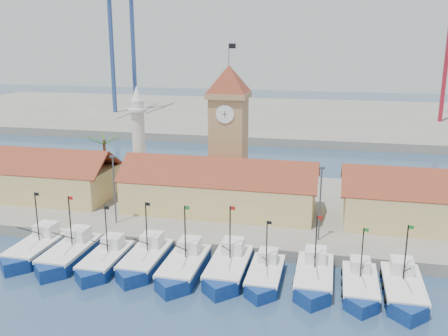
% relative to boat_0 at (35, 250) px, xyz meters
% --- Properties ---
extents(ground, '(400.00, 400.00, 0.00)m').
position_rel_boat_0_xyz_m(ground, '(18.32, -3.30, -0.83)').
color(ground, navy).
rests_on(ground, ground).
extents(quay, '(140.00, 32.00, 1.50)m').
position_rel_boat_0_xyz_m(quay, '(18.32, 20.70, -0.08)').
color(quay, gray).
rests_on(quay, ground).
extents(terminal, '(240.00, 80.00, 2.00)m').
position_rel_boat_0_xyz_m(terminal, '(18.32, 106.70, 0.17)').
color(terminal, gray).
rests_on(terminal, ground).
extents(boat_0, '(3.88, 10.63, 8.05)m').
position_rel_boat_0_xyz_m(boat_0, '(0.00, 0.00, 0.00)').
color(boat_0, navy).
rests_on(boat_0, ground).
extents(boat_1, '(3.89, 10.66, 8.07)m').
position_rel_boat_0_xyz_m(boat_1, '(4.58, -0.52, 0.00)').
color(boat_1, navy).
rests_on(boat_1, ground).
extents(boat_2, '(3.57, 9.77, 7.39)m').
position_rel_boat_0_xyz_m(boat_2, '(9.27, -0.99, -0.07)').
color(boat_2, navy).
rests_on(boat_2, ground).
extents(boat_3, '(3.78, 10.35, 7.83)m').
position_rel_boat_0_xyz_m(boat_3, '(13.63, 0.01, -0.02)').
color(boat_3, navy).
rests_on(boat_3, ground).
extents(boat_4, '(3.90, 10.68, 8.08)m').
position_rel_boat_0_xyz_m(boat_4, '(18.38, -0.83, 0.00)').
color(boat_4, navy).
rests_on(boat_4, ground).
extents(boat_5, '(3.93, 10.75, 8.14)m').
position_rel_boat_0_xyz_m(boat_5, '(23.17, -0.05, 0.01)').
color(boat_5, navy).
rests_on(boat_5, ground).
extents(boat_6, '(3.39, 9.27, 7.02)m').
position_rel_boat_0_xyz_m(boat_6, '(27.24, -0.63, -0.11)').
color(boat_6, navy).
rests_on(boat_6, ground).
extents(boat_7, '(3.77, 10.34, 7.82)m').
position_rel_boat_0_xyz_m(boat_7, '(32.27, -0.10, -0.02)').
color(boat_7, navy).
rests_on(boat_7, ground).
extents(boat_8, '(3.44, 9.44, 7.14)m').
position_rel_boat_0_xyz_m(boat_8, '(36.87, -0.85, -0.09)').
color(boat_8, navy).
rests_on(boat_8, ground).
extents(boat_9, '(3.77, 10.32, 7.81)m').
position_rel_boat_0_xyz_m(boat_9, '(40.99, -0.85, -0.02)').
color(boat_9, navy).
rests_on(boat_9, ground).
extents(hall_left, '(31.20, 10.13, 7.61)m').
position_rel_boat_0_xyz_m(hall_left, '(-13.68, 16.70, 3.15)').
color(hall_left, '#D5BF75').
rests_on(hall_left, quay).
extents(hall_center, '(27.04, 10.13, 7.61)m').
position_rel_boat_0_xyz_m(hall_center, '(18.32, 16.70, 3.15)').
color(hall_center, '#D5BF75').
rests_on(hall_center, quay).
extents(clock_tower, '(5.80, 5.80, 22.70)m').
position_rel_boat_0_xyz_m(clock_tower, '(18.32, 22.70, 11.13)').
color(clock_tower, '#A27C53').
rests_on(clock_tower, quay).
extents(minaret, '(3.00, 3.00, 16.30)m').
position_rel_boat_0_xyz_m(minaret, '(3.32, 24.70, 8.90)').
color(minaret, silver).
rests_on(minaret, quay).
extents(palm_tree, '(5.60, 5.03, 8.39)m').
position_rel_boat_0_xyz_m(palm_tree, '(-1.68, 22.70, 5.41)').
color(palm_tree, brown).
rests_on(palm_tree, quay).
extents(lamp_posts, '(80.70, 0.25, 9.03)m').
position_rel_boat_0_xyz_m(lamp_posts, '(18.82, 8.70, 5.64)').
color(lamp_posts, '#3F3F44').
rests_on(lamp_posts, quay).
extents(crane_blue_far, '(1.00, 34.37, 44.10)m').
position_rel_boat_0_xyz_m(crane_blue_far, '(-34.98, 97.11, 25.78)').
color(crane_blue_far, navy).
rests_on(crane_blue_far, terminal).
extents(crane_blue_near, '(1.00, 29.86, 44.87)m').
position_rel_boat_0_xyz_m(crane_blue_near, '(-30.39, 103.74, 25.81)').
color(crane_blue_near, navy).
rests_on(crane_blue_near, terminal).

